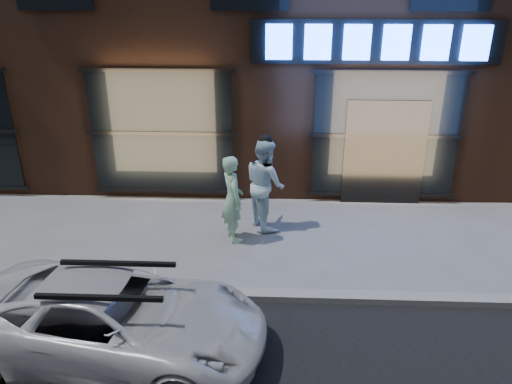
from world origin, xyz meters
TOP-DOWN VIEW (x-y plane):
  - ground at (0.00, 0.00)m, footprint 90.00×90.00m
  - curb at (0.00, 0.00)m, footprint 60.00×0.25m
  - man_bowtie at (-3.25, 1.99)m, footprint 0.63×0.75m
  - man_cap at (-2.63, 2.62)m, footprint 1.08×1.16m
  - white_suv at (-4.57, -1.37)m, footprint 4.36×2.43m

SIDE VIEW (x-z plane):
  - ground at x=0.00m, z-range 0.00..0.00m
  - curb at x=0.00m, z-range 0.00..0.12m
  - white_suv at x=-4.57m, z-range 0.00..1.15m
  - man_bowtie at x=-3.25m, z-range 0.00..1.75m
  - man_cap at x=-2.63m, z-range 0.00..1.90m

